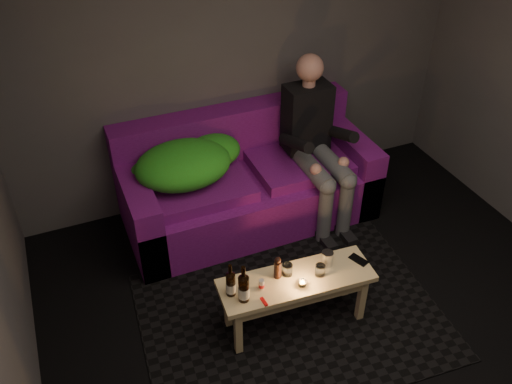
% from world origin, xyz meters
% --- Properties ---
extents(floor, '(4.50, 4.50, 0.00)m').
position_xyz_m(floor, '(0.00, 0.00, 0.00)').
color(floor, black).
rests_on(floor, ground).
extents(room, '(4.50, 4.50, 4.50)m').
position_xyz_m(room, '(0.00, 0.47, 1.64)').
color(room, silver).
rests_on(room, ground).
extents(rug, '(2.24, 1.70, 0.01)m').
position_xyz_m(rug, '(-0.27, 0.59, 0.00)').
color(rug, black).
rests_on(rug, floor).
extents(sofa, '(2.12, 0.96, 0.91)m').
position_xyz_m(sofa, '(-0.12, 1.82, 0.33)').
color(sofa, '#670E6A').
rests_on(sofa, floor).
extents(green_blanket, '(0.93, 0.64, 0.32)m').
position_xyz_m(green_blanket, '(-0.62, 1.81, 0.69)').
color(green_blanket, '#37981B').
rests_on(green_blanket, sofa).
extents(person, '(0.38, 0.88, 1.42)m').
position_xyz_m(person, '(0.44, 1.65, 0.73)').
color(person, black).
rests_on(person, sofa).
extents(coffee_table, '(1.09, 0.41, 0.44)m').
position_xyz_m(coffee_table, '(-0.27, 0.54, 0.36)').
color(coffee_table, '#E8CF87').
rests_on(coffee_table, rug).
extents(beer_bottle_a, '(0.06, 0.06, 0.26)m').
position_xyz_m(beer_bottle_a, '(-0.72, 0.58, 0.53)').
color(beer_bottle_a, black).
rests_on(beer_bottle_a, coffee_table).
extents(beer_bottle_b, '(0.07, 0.07, 0.29)m').
position_xyz_m(beer_bottle_b, '(-0.67, 0.50, 0.54)').
color(beer_bottle_b, black).
rests_on(beer_bottle_b, coffee_table).
extents(salt_shaker, '(0.05, 0.05, 0.08)m').
position_xyz_m(salt_shaker, '(-0.52, 0.55, 0.47)').
color(salt_shaker, silver).
rests_on(salt_shaker, coffee_table).
extents(pepper_mill, '(0.05, 0.05, 0.13)m').
position_xyz_m(pepper_mill, '(-0.38, 0.60, 0.50)').
color(pepper_mill, black).
rests_on(pepper_mill, coffee_table).
extents(tumbler_back, '(0.09, 0.09, 0.09)m').
position_xyz_m(tumbler_back, '(-0.31, 0.60, 0.48)').
color(tumbler_back, white).
rests_on(tumbler_back, coffee_table).
extents(tealight, '(0.05, 0.05, 0.04)m').
position_xyz_m(tealight, '(-0.26, 0.47, 0.46)').
color(tealight, white).
rests_on(tealight, coffee_table).
extents(tumbler_front, '(0.07, 0.07, 0.08)m').
position_xyz_m(tumbler_front, '(-0.11, 0.51, 0.48)').
color(tumbler_front, white).
rests_on(tumbler_front, coffee_table).
extents(steel_cup, '(0.11, 0.11, 0.11)m').
position_xyz_m(steel_cup, '(-0.02, 0.58, 0.49)').
color(steel_cup, silver).
rests_on(steel_cup, coffee_table).
extents(smartphone, '(0.11, 0.15, 0.01)m').
position_xyz_m(smartphone, '(0.21, 0.53, 0.44)').
color(smartphone, black).
rests_on(smartphone, coffee_table).
extents(red_lighter, '(0.03, 0.08, 0.01)m').
position_xyz_m(red_lighter, '(-0.56, 0.43, 0.44)').
color(red_lighter, red).
rests_on(red_lighter, coffee_table).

